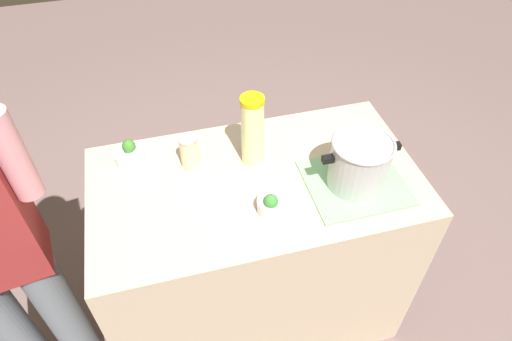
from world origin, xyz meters
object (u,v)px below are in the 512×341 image
at_px(cooking_pot, 360,162).
at_px(broccoli_bowl_front, 129,154).
at_px(broccoli_bowl_center, 272,204).
at_px(mason_jar, 189,152).
at_px(lemonade_pitcher, 252,131).

relative_size(cooking_pot, broccoli_bowl_front, 2.44).
xyz_separation_m(broccoli_bowl_front, broccoli_bowl_center, (-0.46, 0.39, 0.00)).
height_order(mason_jar, broccoli_bowl_center, mason_jar).
distance_m(lemonade_pitcher, broccoli_bowl_front, 0.49).
bearing_deg(cooking_pot, mason_jar, -23.66).
bearing_deg(cooking_pot, lemonade_pitcher, -33.46).
height_order(mason_jar, broccoli_bowl_front, mason_jar).
relative_size(mason_jar, broccoli_bowl_front, 1.17).
xyz_separation_m(mason_jar, broccoli_bowl_center, (-0.24, 0.29, -0.04)).
xyz_separation_m(lemonade_pitcher, broccoli_bowl_center, (0.00, 0.27, -0.11)).
bearing_deg(broccoli_bowl_center, broccoli_bowl_front, -40.35).
xyz_separation_m(cooking_pot, lemonade_pitcher, (0.33, -0.22, 0.04)).
bearing_deg(mason_jar, broccoli_bowl_center, 128.68).
bearing_deg(mason_jar, broccoli_bowl_front, -22.90).
relative_size(lemonade_pitcher, mason_jar, 2.11).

